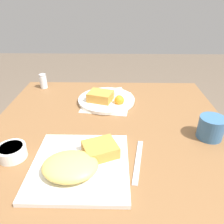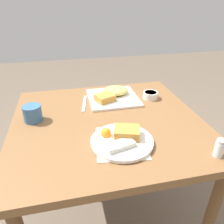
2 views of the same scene
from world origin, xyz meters
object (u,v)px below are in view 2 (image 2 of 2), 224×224
(salt_shaker, at_px, (219,149))
(sauce_ramekin, at_px, (150,95))
(plate_oval_far, at_px, (122,139))
(butter_knife, at_px, (84,103))
(plate_square_near, at_px, (113,95))
(coffee_mug, at_px, (33,113))

(salt_shaker, bearing_deg, sauce_ramekin, -83.56)
(plate_oval_far, distance_m, butter_knife, 0.41)
(plate_square_near, distance_m, butter_knife, 0.18)
(plate_oval_far, xyz_separation_m, salt_shaker, (-0.33, 0.16, 0.01))
(salt_shaker, bearing_deg, plate_oval_far, -25.52)
(sauce_ramekin, bearing_deg, salt_shaker, 96.44)
(salt_shaker, bearing_deg, plate_square_near, -64.89)
(plate_square_near, height_order, plate_oval_far, plate_square_near)
(plate_square_near, distance_m, sauce_ramekin, 0.22)
(plate_oval_far, height_order, butter_knife, plate_oval_far)
(sauce_ramekin, distance_m, coffee_mug, 0.66)
(plate_square_near, xyz_separation_m, sauce_ramekin, (-0.22, 0.05, -0.00))
(coffee_mug, bearing_deg, salt_shaker, 148.98)
(plate_oval_far, bearing_deg, butter_knife, -74.01)
(plate_square_near, height_order, salt_shaker, salt_shaker)
(plate_square_near, xyz_separation_m, salt_shaker, (-0.28, 0.59, 0.01))
(plate_square_near, relative_size, salt_shaker, 3.77)
(butter_knife, bearing_deg, coffee_mug, -53.57)
(plate_oval_far, distance_m, sauce_ramekin, 0.47)
(salt_shaker, relative_size, butter_knife, 0.38)
(coffee_mug, bearing_deg, butter_knife, -153.50)
(plate_oval_far, xyz_separation_m, coffee_mug, (0.37, -0.27, 0.02))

